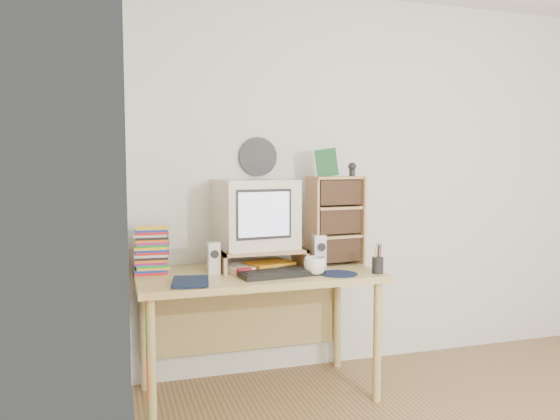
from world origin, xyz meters
TOP-DOWN VIEW (x-y plane):
  - back_wall at (0.00, 1.75)m, footprint 3.50×0.00m
  - left_wall at (-1.75, 0.00)m, footprint 0.00×3.50m
  - curtain at (-1.71, 0.48)m, footprint 0.00×2.20m
  - wall_disc at (-0.93, 1.73)m, footprint 0.25×0.02m
  - desk at (-1.03, 1.44)m, footprint 1.40×0.70m
  - monitor_riser at (-0.98, 1.48)m, footprint 0.52×0.30m
  - crt_monitor at (-1.00, 1.53)m, footprint 0.49×0.49m
  - speaker_left at (-1.29, 1.40)m, footprint 0.07×0.07m
  - speaker_right at (-0.63, 1.41)m, footprint 0.08×0.08m
  - keyboard at (-0.93, 1.22)m, footprint 0.49×0.21m
  - dvd_stack at (-1.62, 1.52)m, footprint 0.19×0.14m
  - cd_rack at (-0.49, 1.49)m, footprint 0.35×0.21m
  - mug at (-0.74, 1.20)m, footprint 0.16×0.16m
  - diary at (-1.55, 1.19)m, footprint 0.26×0.21m
  - mousepad at (-0.60, 1.17)m, footprint 0.25×0.25m
  - pen_cup at (-0.38, 1.13)m, footprint 0.08×0.08m
  - papers at (-1.02, 1.47)m, footprint 0.35×0.30m
  - red_box at (-1.13, 1.30)m, footprint 0.08×0.06m
  - game_box at (-0.56, 1.47)m, footprint 0.13×0.07m
  - webcam at (-0.38, 1.47)m, footprint 0.05×0.05m

SIDE VIEW (x-z plane):
  - desk at x=-1.03m, z-range 0.24..0.99m
  - mousepad at x=-0.60m, z-range 0.75..0.75m
  - keyboard at x=-0.93m, z-range 0.75..0.78m
  - red_box at x=-1.13m, z-range 0.75..0.79m
  - papers at x=-1.02m, z-range 0.75..0.79m
  - diary at x=-1.55m, z-range 0.75..0.80m
  - mug at x=-0.74m, z-range 0.75..0.85m
  - pen_cup at x=-0.38m, z-range 0.75..0.88m
  - speaker_left at x=-1.29m, z-range 0.75..0.93m
  - monitor_riser at x=-0.98m, z-range 0.78..0.90m
  - speaker_right at x=-0.63m, z-range 0.75..0.95m
  - dvd_stack at x=-1.62m, z-range 0.75..1.01m
  - cd_rack at x=-0.49m, z-range 0.75..1.31m
  - crt_monitor at x=-1.00m, z-range 0.87..1.29m
  - curtain at x=-1.71m, z-range 0.05..2.25m
  - back_wall at x=0.00m, z-range -0.50..3.00m
  - left_wall at x=-1.75m, z-range -0.50..3.00m
  - webcam at x=-0.38m, z-range 1.31..1.39m
  - game_box at x=-0.56m, z-range 1.31..1.48m
  - wall_disc at x=-0.93m, z-range 1.30..1.55m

